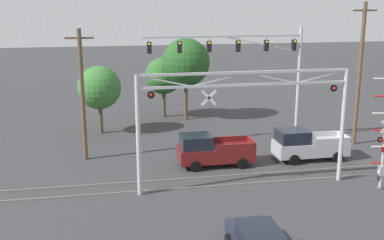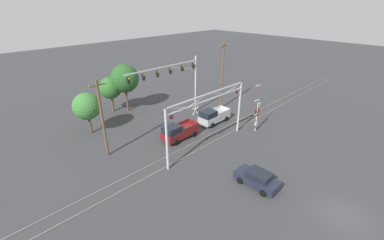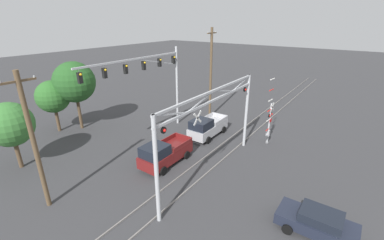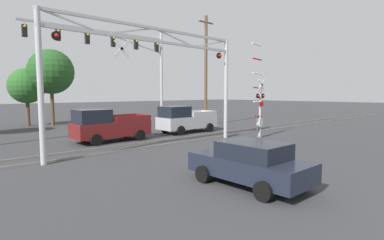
% 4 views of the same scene
% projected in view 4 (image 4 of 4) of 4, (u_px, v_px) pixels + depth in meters
% --- Properties ---
extents(rail_track_near, '(80.00, 0.08, 0.10)m').
position_uv_depth(rail_track_near, '(153.00, 146.00, 17.04)').
color(rail_track_near, gray).
rests_on(rail_track_near, ground_plane).
extents(rail_track_far, '(80.00, 0.08, 0.10)m').
position_uv_depth(rail_track_far, '(139.00, 143.00, 18.10)').
color(rail_track_far, gray).
rests_on(rail_track_far, ground_plane).
extents(crossing_gantry, '(12.01, 0.28, 6.66)m').
position_uv_depth(crossing_gantry, '(155.00, 66.00, 16.42)').
color(crossing_gantry, '#B7BABF').
rests_on(crossing_gantry, ground_plane).
extents(crossing_signal_mast, '(1.43, 0.35, 6.37)m').
position_uv_depth(crossing_signal_mast, '(260.00, 107.00, 20.45)').
color(crossing_signal_mast, '#B7BABF').
rests_on(crossing_signal_mast, ground_plane).
extents(traffic_signal_span, '(11.66, 0.39, 8.45)m').
position_uv_depth(traffic_signal_span, '(130.00, 57.00, 24.85)').
color(traffic_signal_span, '#B7BABF').
rests_on(traffic_signal_span, ground_plane).
extents(pickup_truck_lead, '(4.82, 2.13, 2.09)m').
position_uv_depth(pickup_truck_lead, '(108.00, 126.00, 18.95)').
color(pickup_truck_lead, maroon).
rests_on(pickup_truck_lead, ground_plane).
extents(pickup_truck_following, '(4.84, 2.13, 2.09)m').
position_uv_depth(pickup_truck_following, '(185.00, 120.00, 23.31)').
color(pickup_truck_following, '#B7B7BC').
rests_on(pickup_truck_following, ground_plane).
extents(sedan_waiting, '(2.10, 4.09, 1.47)m').
position_uv_depth(sedan_waiting, '(250.00, 163.00, 9.97)').
color(sedan_waiting, '#1E2333').
rests_on(sedan_waiting, ground_plane).
extents(utility_pole_right, '(1.80, 0.28, 10.24)m').
position_uv_depth(utility_pole_right, '(206.00, 70.00, 28.18)').
color(utility_pole_right, brown).
rests_on(utility_pole_right, ground_plane).
extents(background_tree_beyond_span, '(3.28, 3.28, 5.40)m').
position_uv_depth(background_tree_beyond_span, '(27.00, 86.00, 27.84)').
color(background_tree_beyond_span, brown).
rests_on(background_tree_beyond_span, ground_plane).
extents(background_tree_far_right_verge, '(4.16, 4.16, 7.16)m').
position_uv_depth(background_tree_far_right_verge, '(51.00, 72.00, 27.97)').
color(background_tree_far_right_verge, brown).
rests_on(background_tree_far_right_verge, ground_plane).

